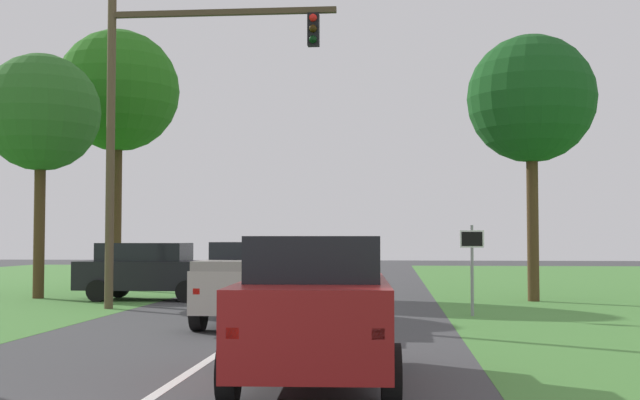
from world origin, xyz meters
name	(u,v)px	position (x,y,z in m)	size (l,w,h in m)	color
ground_plane	(240,340)	(0.00, 9.47, 0.00)	(120.00, 120.00, 0.00)	#424244
red_suv_near	(316,305)	(1.90, 4.82, 1.04)	(2.29, 4.68, 1.97)	maroon
pickup_truck_lead	(259,282)	(-0.09, 12.27, 0.97)	(2.40, 4.95, 1.87)	#B7B2A8
traffic_light	(162,105)	(-3.47, 16.13, 5.69)	(6.48, 0.40, 8.86)	brown
keep_moving_sign	(472,258)	(4.92, 14.80, 1.47)	(0.60, 0.09, 2.29)	gray
oak_tree_right	(531,100)	(7.29, 19.99, 6.32)	(4.02, 4.02, 8.36)	#4C351E
crossing_suv_far	(150,270)	(-4.79, 19.50, 0.95)	(4.56, 2.21, 1.81)	black
extra_tree_1	(118,91)	(-7.61, 24.52, 7.63)	(4.68, 4.68, 10.01)	#4C351E
extra_tree_2	(41,113)	(-8.62, 19.86, 6.08)	(3.87, 3.87, 8.05)	#4C351E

